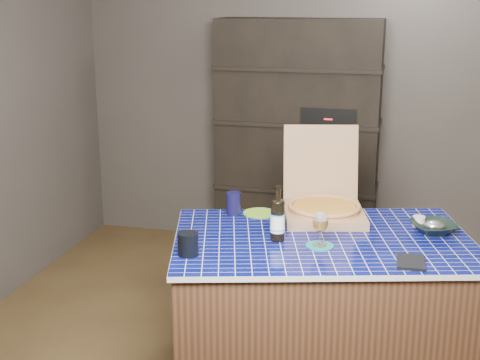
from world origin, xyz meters
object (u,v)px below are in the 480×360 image
(dvd_case, at_px, (411,262))
(bowl, at_px, (434,228))
(kitchen_island, at_px, (320,312))
(wine_glass, at_px, (320,222))
(pizza_box, at_px, (324,205))
(mead_bottle, at_px, (278,219))

(dvd_case, distance_m, bowl, 0.45)
(kitchen_island, bearing_deg, wine_glass, -105.59)
(dvd_case, bearing_deg, bowl, 74.09)
(pizza_box, bearing_deg, kitchen_island, -96.16)
(kitchen_island, height_order, wine_glass, wine_glass)
(wine_glass, xyz_separation_m, dvd_case, (0.42, -0.11, -0.11))
(pizza_box, relative_size, mead_bottle, 2.13)
(bowl, bearing_deg, dvd_case, -103.82)
(mead_bottle, xyz_separation_m, dvd_case, (0.64, -0.14, -0.10))
(wine_glass, distance_m, bowl, 0.63)
(wine_glass, bearing_deg, dvd_case, -14.71)
(mead_bottle, bearing_deg, bowl, 21.72)
(pizza_box, distance_m, mead_bottle, 0.45)
(wine_glass, bearing_deg, kitchen_island, 89.57)
(wine_glass, height_order, bowl, wine_glass)
(kitchen_island, xyz_separation_m, wine_glass, (-0.00, -0.12, 0.52))
(pizza_box, bearing_deg, dvd_case, -63.42)
(wine_glass, relative_size, dvd_case, 0.98)
(kitchen_island, xyz_separation_m, mead_bottle, (-0.21, -0.09, 0.51))
(kitchen_island, distance_m, bowl, 0.71)
(dvd_case, bearing_deg, mead_bottle, 165.09)
(pizza_box, xyz_separation_m, bowl, (0.57, -0.12, -0.04))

